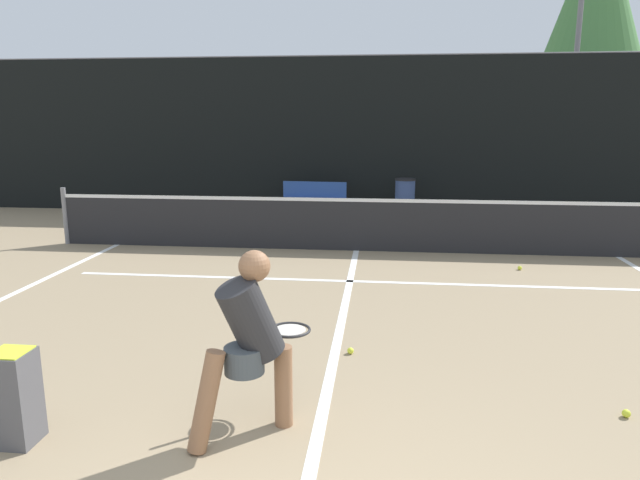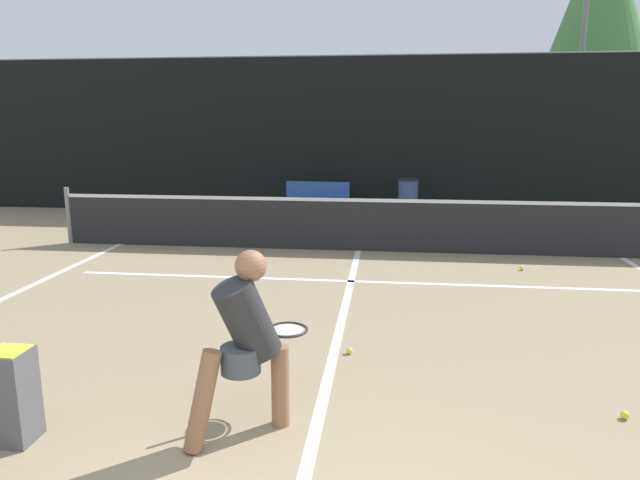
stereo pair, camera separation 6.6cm
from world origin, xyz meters
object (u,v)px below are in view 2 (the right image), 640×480
ball_hopper (12,394)px  parked_car (430,175)px  player_practicing (246,338)px  courtside_bench (317,199)px  trash_bin (408,199)px

ball_hopper → parked_car: size_ratio=0.15×
player_practicing → parked_car: (2.27, 14.24, -0.14)m
ball_hopper → parked_car: (3.95, 14.53, 0.26)m
ball_hopper → player_practicing: bearing=9.9°
player_practicing → ball_hopper: bearing=151.6°
player_practicing → courtside_bench: size_ratio=0.91×
parked_car → trash_bin: bearing=-99.9°
ball_hopper → parked_car: parked_car is taller
player_practicing → ball_hopper: (-1.68, -0.29, -0.40)m
courtside_bench → parked_car: (2.96, 4.67, 0.16)m
player_practicing → trash_bin: 9.71m
courtside_bench → trash_bin: trash_bin is taller
courtside_bench → parked_car: parked_car is taller
trash_bin → parked_car: 4.72m
courtside_bench → parked_car: bearing=61.2°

